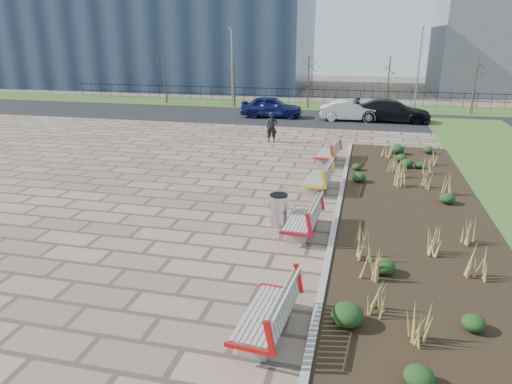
% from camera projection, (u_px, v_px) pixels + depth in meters
% --- Properties ---
extents(ground, '(120.00, 120.00, 0.00)m').
position_uv_depth(ground, '(172.00, 257.00, 11.70)').
color(ground, '#83695A').
rests_on(ground, ground).
extents(planting_bed, '(4.50, 18.00, 0.10)m').
position_uv_depth(planting_bed, '(411.00, 208.00, 14.89)').
color(planting_bed, black).
rests_on(planting_bed, ground).
extents(planting_curb, '(0.16, 18.00, 0.15)m').
position_uv_depth(planting_curb, '(339.00, 202.00, 15.40)').
color(planting_curb, gray).
rests_on(planting_curb, ground).
extents(grass_verge_far, '(80.00, 5.00, 0.04)m').
position_uv_depth(grass_verge_far, '(310.00, 106.00, 37.46)').
color(grass_verge_far, '#33511E').
rests_on(grass_verge_far, ground).
extents(road, '(80.00, 7.00, 0.02)m').
position_uv_depth(road, '(299.00, 118.00, 31.94)').
color(road, black).
rests_on(road, ground).
extents(bench_a, '(1.07, 2.17, 1.00)m').
position_uv_depth(bench_a, '(264.00, 311.00, 8.51)').
color(bench_a, red).
rests_on(bench_a, ground).
extents(bench_b, '(1.01, 2.15, 1.00)m').
position_uv_depth(bench_b, '(301.00, 217.00, 12.95)').
color(bench_b, '#B80C1E').
rests_on(bench_b, ground).
extents(bench_c, '(1.04, 2.16, 1.00)m').
position_uv_depth(bench_c, '(317.00, 177.00, 16.74)').
color(bench_c, yellow).
rests_on(bench_c, ground).
extents(bench_d, '(1.12, 2.18, 1.00)m').
position_uv_depth(bench_d, '(327.00, 152.00, 20.38)').
color(bench_d, red).
rests_on(bench_d, ground).
extents(litter_bin, '(0.51, 0.51, 0.97)m').
position_uv_depth(litter_bin, '(279.00, 210.00, 13.51)').
color(litter_bin, '#B2B2B7').
rests_on(litter_bin, ground).
extents(pedestrian, '(0.67, 0.54, 1.61)m').
position_uv_depth(pedestrian, '(272.00, 127.00, 24.26)').
color(pedestrian, black).
rests_on(pedestrian, ground).
extents(car_blue, '(4.41, 2.08, 1.46)m').
position_uv_depth(car_blue, '(271.00, 107.00, 31.84)').
color(car_blue, '#11174E').
rests_on(car_blue, road).
extents(car_silver, '(4.07, 1.58, 1.32)m').
position_uv_depth(car_silver, '(350.00, 111.00, 30.54)').
color(car_silver, '#B8BDC1').
rests_on(car_silver, road).
extents(car_black, '(5.01, 2.10, 1.44)m').
position_uv_depth(car_black, '(392.00, 111.00, 30.16)').
color(car_black, black).
rests_on(car_black, road).
extents(tree_a, '(1.40, 1.40, 4.00)m').
position_uv_depth(tree_a, '(165.00, 79.00, 38.09)').
color(tree_a, '#4C3D2D').
rests_on(tree_a, grass_verge_far).
extents(tree_b, '(1.40, 1.40, 4.00)m').
position_uv_depth(tree_b, '(234.00, 81.00, 36.76)').
color(tree_b, '#4C3D2D').
rests_on(tree_b, grass_verge_far).
extents(tree_c, '(1.40, 1.40, 4.00)m').
position_uv_depth(tree_c, '(308.00, 82.00, 35.43)').
color(tree_c, '#4C3D2D').
rests_on(tree_c, grass_verge_far).
extents(tree_d, '(1.40, 1.40, 4.00)m').
position_uv_depth(tree_d, '(388.00, 84.00, 34.10)').
color(tree_d, '#4C3D2D').
rests_on(tree_d, grass_verge_far).
extents(tree_e, '(1.40, 1.40, 4.00)m').
position_uv_depth(tree_e, '(474.00, 86.00, 32.76)').
color(tree_e, '#4C3D2D').
rests_on(tree_e, grass_verge_far).
extents(lamp_west, '(0.24, 0.60, 6.00)m').
position_uv_depth(lamp_west, '(232.00, 68.00, 35.98)').
color(lamp_west, gray).
rests_on(lamp_west, grass_verge_far).
extents(lamp_east, '(0.24, 0.60, 6.00)m').
position_uv_depth(lamp_east, '(418.00, 71.00, 32.87)').
color(lamp_east, gray).
rests_on(lamp_east, grass_verge_far).
extents(railing_fence, '(44.00, 0.10, 1.20)m').
position_uv_depth(railing_fence, '(312.00, 96.00, 38.64)').
color(railing_fence, black).
rests_on(railing_fence, grass_verge_far).
extents(building_glass, '(40.00, 14.00, 15.00)m').
position_uv_depth(building_glass, '(130.00, 17.00, 50.98)').
color(building_glass, '#192338').
rests_on(building_glass, ground).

